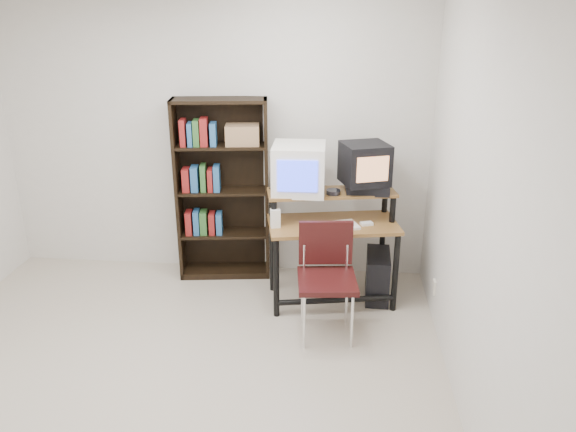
# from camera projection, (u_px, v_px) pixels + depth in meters

# --- Properties ---
(floor) EXTENTS (4.00, 4.00, 0.01)m
(floor) POSITION_uv_depth(u_px,v_px,m) (158.00, 394.00, 3.81)
(floor) COLOR beige
(floor) RESTS_ON ground
(back_wall) EXTENTS (4.00, 0.01, 2.60)m
(back_wall) POSITION_uv_depth(u_px,v_px,m) (213.00, 139.00, 5.21)
(back_wall) COLOR silver
(back_wall) RESTS_ON floor
(right_wall) EXTENTS (0.01, 4.00, 2.60)m
(right_wall) POSITION_uv_depth(u_px,v_px,m) (483.00, 226.00, 3.17)
(right_wall) COLOR silver
(right_wall) RESTS_ON floor
(computer_desk) EXTENTS (1.17, 0.74, 0.98)m
(computer_desk) POSITION_uv_depth(u_px,v_px,m) (332.00, 229.00, 4.80)
(computer_desk) COLOR brown
(computer_desk) RESTS_ON floor
(crt_monitor) EXTENTS (0.44, 0.45, 0.41)m
(crt_monitor) POSITION_uv_depth(u_px,v_px,m) (299.00, 169.00, 4.72)
(crt_monitor) COLOR white
(crt_monitor) RESTS_ON computer_desk
(vcr) EXTENTS (0.37, 0.27, 0.08)m
(vcr) POSITION_uv_depth(u_px,v_px,m) (367.00, 188.00, 4.76)
(vcr) COLOR black
(vcr) RESTS_ON computer_desk
(crt_tv) EXTENTS (0.46, 0.45, 0.34)m
(crt_tv) POSITION_uv_depth(u_px,v_px,m) (365.00, 164.00, 4.70)
(crt_tv) COLOR black
(crt_tv) RESTS_ON vcr
(cd_spindle) EXTENTS (0.16, 0.16, 0.05)m
(cd_spindle) POSITION_uv_depth(u_px,v_px,m) (333.00, 193.00, 4.69)
(cd_spindle) COLOR #26262B
(cd_spindle) RESTS_ON computer_desk
(keyboard) EXTENTS (0.51, 0.36, 0.03)m
(keyboard) POSITION_uv_depth(u_px,v_px,m) (330.00, 228.00, 4.65)
(keyboard) COLOR white
(keyboard) RESTS_ON computer_desk
(mousepad) EXTENTS (0.25, 0.22, 0.01)m
(mousepad) POSITION_uv_depth(u_px,v_px,m) (367.00, 226.00, 4.73)
(mousepad) COLOR black
(mousepad) RESTS_ON computer_desk
(mouse) EXTENTS (0.11, 0.09, 0.03)m
(mouse) POSITION_uv_depth(u_px,v_px,m) (367.00, 224.00, 4.71)
(mouse) COLOR white
(mouse) RESTS_ON mousepad
(desk_speaker) EXTENTS (0.09, 0.09, 0.17)m
(desk_speaker) POSITION_uv_depth(u_px,v_px,m) (275.00, 219.00, 4.65)
(desk_speaker) COLOR white
(desk_speaker) RESTS_ON computer_desk
(pc_tower) EXTENTS (0.22, 0.46, 0.42)m
(pc_tower) POSITION_uv_depth(u_px,v_px,m) (377.00, 276.00, 4.99)
(pc_tower) COLOR black
(pc_tower) RESTS_ON floor
(school_chair) EXTENTS (0.49, 0.49, 0.89)m
(school_chair) POSITION_uv_depth(u_px,v_px,m) (326.00, 268.00, 4.36)
(school_chair) COLOR black
(school_chair) RESTS_ON floor
(bookshelf) EXTENTS (0.88, 0.39, 1.70)m
(bookshelf) POSITION_uv_depth(u_px,v_px,m) (222.00, 187.00, 5.22)
(bookshelf) COLOR black
(bookshelf) RESTS_ON floor
(wall_outlet) EXTENTS (0.02, 0.08, 0.12)m
(wall_outlet) POSITION_uv_depth(u_px,v_px,m) (434.00, 287.00, 4.60)
(wall_outlet) COLOR beige
(wall_outlet) RESTS_ON right_wall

